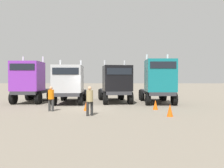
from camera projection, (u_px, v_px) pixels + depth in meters
The scene contains 10 objects.
ground at pixel (89, 108), 16.55m from camera, with size 200.00×200.00×0.00m, color gray.
semi_truck_purple at pixel (30, 82), 19.73m from camera, with size 2.67×5.81×4.36m.
semi_truck_silver at pixel (70, 84), 19.08m from camera, with size 2.96×6.58×3.97m.
semi_truck_black at pixel (116, 84), 19.81m from camera, with size 3.57×6.76×3.98m.
semi_truck_teal at pixel (158, 81), 18.98m from camera, with size 2.65×6.17×4.46m.
visitor_in_hivis at pixel (51, 97), 14.62m from camera, with size 0.52×0.52×1.70m.
visitor_with_camera at pixel (90, 99), 12.79m from camera, with size 0.55×0.55×1.77m.
traffic_cone_near at pixel (170, 110), 12.53m from camera, with size 0.36×0.36×0.74m, color #F2590C.
traffic_cone_mid at pixel (86, 106), 14.90m from camera, with size 0.36×0.36×0.63m, color #F2590C.
traffic_cone_far at pixel (155, 105), 15.39m from camera, with size 0.36×0.36×0.71m, color #F2590C.
Camera 1 is at (2.24, -16.45, 2.18)m, focal length 34.35 mm.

